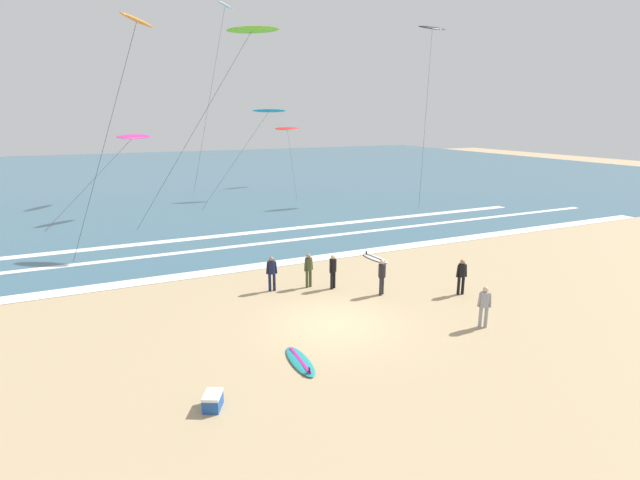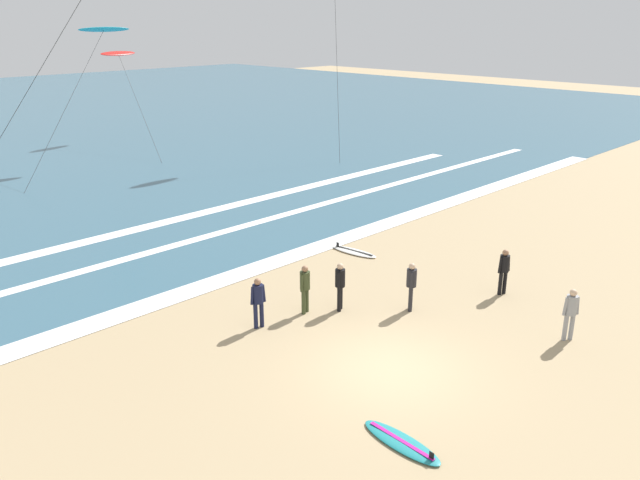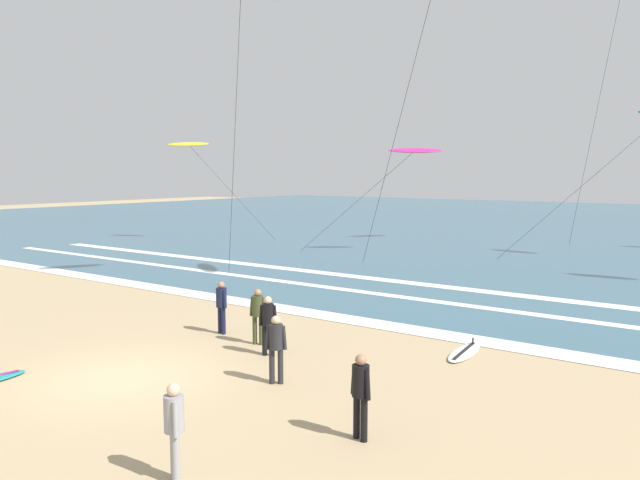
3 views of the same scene
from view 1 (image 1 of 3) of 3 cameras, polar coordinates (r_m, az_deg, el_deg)
The scene contains 21 objects.
ground_plane at distance 18.25m, azimuth 1.70°, elevation -10.01°, with size 160.00×160.00×0.00m, color tan.
ocean_surface at distance 68.28m, azimuth -18.69°, elevation 7.44°, with size 140.00×90.00×0.01m, color #386075.
wave_foam_shoreline at distance 25.42m, azimuth -5.10°, elevation -2.83°, with size 58.58×1.07×0.01m, color white.
wave_foam_mid_break at distance 29.60m, azimuth -6.42°, elevation -0.35°, with size 56.15×0.56×0.01m, color white.
wave_foam_outer_break at distance 31.78m, azimuth -12.27°, elevation 0.45°, with size 49.85×0.81×0.01m, color white.
surfer_left_near at distance 21.44m, azimuth 1.57°, elevation -3.45°, with size 0.49×0.33×1.60m.
surfer_background_far at distance 20.88m, azimuth 7.46°, elevation -4.07°, with size 0.47×0.36×1.60m.
surfer_right_near at distance 21.27m, azimuth -5.83°, elevation -3.67°, with size 0.51×0.32×1.60m.
surfer_mid_group at distance 18.59m, azimuth 19.17°, elevation -7.18°, with size 0.47×0.36×1.60m.
surfer_left_far at distance 21.62m, azimuth -1.38°, elevation -3.29°, with size 0.51×0.32×1.60m.
surfer_foreground_main at distance 21.65m, azimuth 16.66°, elevation -3.90°, with size 0.51×0.32×1.60m.
surfboard_left_pile at distance 26.33m, azimuth 6.64°, elevation -2.18°, with size 0.81×2.15×0.25m.
surfboard_near_water at distance 15.60m, azimuth -2.42°, elevation -14.35°, with size 0.68×2.12×0.25m.
kite_cyan_low_near at distance 46.61m, azimuth -6.14°, elevation 15.15°, with size 9.34×4.77×8.39m.
kite_orange_high_left at distance 25.19m, azimuth -21.18°, elevation 23.26°, with size 5.17×4.89×12.08m.
kite_red_high_right at distance 54.81m, azimuth -3.96°, elevation 13.19°, with size 4.64×10.70×6.55m.
kite_lime_mid_center at distance 30.32m, azimuth -8.24°, elevation 23.57°, with size 8.50×7.22×12.71m.
kite_white_far_left at distance 49.86m, azimuth -11.37°, elevation 25.79°, with size 4.65×4.72×17.87m.
kite_black_far_right at distance 47.87m, azimuth 13.35°, elevation 23.44°, with size 5.48×5.03×15.59m.
kite_magenta_distant_high at distance 39.27m, azimuth -21.50°, elevation 11.46°, with size 8.02×3.93×6.38m.
cooler_box at distance 13.71m, azimuth -12.76°, elevation -18.34°, with size 0.68×0.75×0.44m.
Camera 1 is at (-7.49, -14.81, 7.59)m, focal length 26.62 mm.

